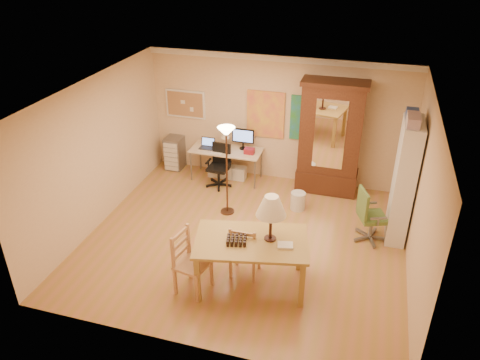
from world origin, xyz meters
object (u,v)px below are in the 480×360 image
(dining_table, at_px, (258,231))
(office_chair_black, at_px, (219,175))
(computer_desk, at_px, (228,161))
(office_chair_green, at_px, (369,226))
(bookshelf, at_px, (404,182))
(armoire, at_px, (330,145))

(dining_table, relative_size, office_chair_black, 1.99)
(computer_desk, distance_m, office_chair_black, 0.42)
(computer_desk, xyz_separation_m, office_chair_green, (3.08, -1.51, -0.16))
(dining_table, distance_m, bookshelf, 2.85)
(dining_table, distance_m, armoire, 3.36)
(office_chair_black, bearing_deg, computer_desk, 76.90)
(dining_table, height_order, office_chair_black, dining_table)
(computer_desk, xyz_separation_m, office_chair_black, (-0.09, -0.37, -0.18))
(dining_table, xyz_separation_m, office_chair_green, (1.59, 1.70, -0.72))
(armoire, bearing_deg, office_chair_black, -168.48)
(armoire, bearing_deg, bookshelf, -43.04)
(office_chair_black, xyz_separation_m, bookshelf, (3.62, -0.85, 0.84))
(dining_table, relative_size, computer_desk, 1.20)
(office_chair_black, bearing_deg, armoire, 11.52)
(office_chair_black, relative_size, bookshelf, 0.42)
(office_chair_black, distance_m, bookshelf, 3.81)
(dining_table, distance_m, computer_desk, 3.58)
(armoire, height_order, bookshelf, armoire)
(office_chair_green, relative_size, bookshelf, 0.46)
(dining_table, xyz_separation_m, office_chair_black, (-1.57, 2.84, -0.74))
(office_chair_black, height_order, office_chair_green, office_chair_green)
(office_chair_green, distance_m, armoire, 2.00)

